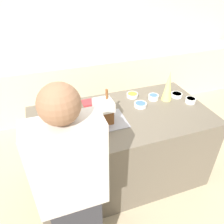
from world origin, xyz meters
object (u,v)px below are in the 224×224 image
candy_bowl_beside_tree (132,95)px  baking_tray (104,121)px  candy_bowl_center_rear (153,97)px  candy_bowl_near_tray_right (177,95)px  candy_bowl_front_corner (52,119)px  gingerbread_house (104,111)px  candy_bowl_far_left (191,100)px  decorative_tree (168,86)px  cookbook (91,102)px  person (73,193)px  candy_bowl_near_tray_left (140,105)px

candy_bowl_beside_tree → baking_tray: bearing=-141.8°
candy_bowl_center_rear → candy_bowl_near_tray_right: (0.29, -0.03, -0.01)m
candy_bowl_beside_tree → candy_bowl_front_corner: bearing=-168.3°
baking_tray → gingerbread_house: size_ratio=1.32×
candy_bowl_far_left → candy_bowl_near_tray_right: 0.18m
candy_bowl_center_rear → baking_tray: bearing=-160.8°
decorative_tree → cookbook: (-0.83, 0.21, -0.16)m
candy_bowl_far_left → candy_bowl_near_tray_right: size_ratio=0.88×
gingerbread_house → candy_bowl_center_rear: 0.71m
cookbook → baking_tray: bearing=-85.9°
decorative_tree → candy_bowl_beside_tree: bearing=151.7°
candy_bowl_front_corner → decorative_tree: bearing=0.5°
baking_tray → candy_bowl_beside_tree: size_ratio=3.25×
candy_bowl_beside_tree → person: 1.39m
decorative_tree → person: (-1.24, -0.87, -0.18)m
candy_bowl_center_rear → person: (-1.10, -0.93, -0.04)m
candy_bowl_far_left → candy_bowl_near_tray_right: candy_bowl_far_left is taller
gingerbread_house → cookbook: size_ratio=1.67×
gingerbread_house → person: person is taller
baking_tray → gingerbread_house: gingerbread_house is taller
decorative_tree → candy_bowl_far_left: 0.30m
decorative_tree → candy_bowl_far_left: bearing=-34.0°
candy_bowl_near_tray_right → person: size_ratio=0.08×
candy_bowl_far_left → cookbook: candy_bowl_far_left is taller
person → gingerbread_house: bearing=57.8°
baking_tray → decorative_tree: bearing=12.6°
candy_bowl_front_corner → cookbook: (0.45, 0.22, -0.02)m
candy_bowl_beside_tree → candy_bowl_far_left: 0.65m
gingerbread_house → candy_bowl_far_left: 1.03m
baking_tray → candy_bowl_far_left: candy_bowl_far_left is taller
baking_tray → candy_bowl_near_tray_left: bearing=17.0°
gingerbread_house → candy_bowl_near_tray_left: (0.46, 0.14, -0.11)m
candy_bowl_far_left → candy_bowl_front_corner: bearing=174.8°
candy_bowl_center_rear → candy_bowl_beside_tree: (-0.20, 0.13, -0.01)m
candy_bowl_front_corner → candy_bowl_far_left: candy_bowl_far_left is taller
candy_bowl_beside_tree → candy_bowl_far_left: bearing=-30.6°
candy_bowl_near_tray_left → gingerbread_house: bearing=-163.0°
cookbook → person: 1.16m
decorative_tree → candy_bowl_front_corner: bearing=-179.5°
decorative_tree → cookbook: 0.87m
candy_bowl_near_tray_left → person: (-0.89, -0.83, -0.04)m
person → candy_bowl_near_tray_left: bearing=43.0°
baking_tray → candy_bowl_near_tray_left: (0.46, 0.14, 0.02)m
candy_bowl_far_left → baking_tray: bearing=-178.2°
candy_bowl_center_rear → candy_bowl_front_corner: bearing=-176.8°
candy_bowl_far_left → person: 1.63m
baking_tray → candy_bowl_far_left: size_ratio=3.84×
candy_bowl_center_rear → candy_bowl_near_tray_right: candy_bowl_center_rear is taller
baking_tray → candy_bowl_near_tray_left: size_ratio=3.18×
candy_bowl_far_left → person: bearing=-153.5°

